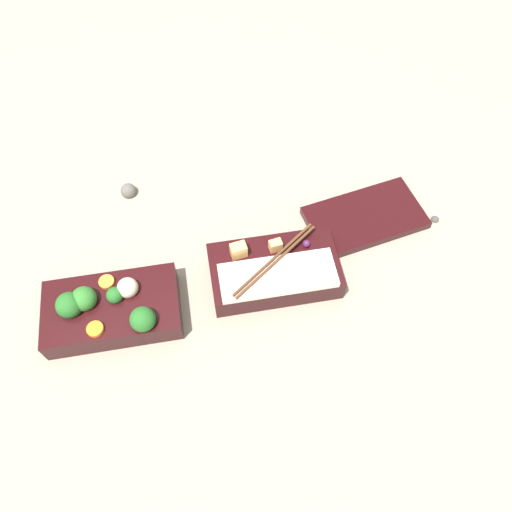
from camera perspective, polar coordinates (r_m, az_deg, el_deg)
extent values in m
plane|color=gray|center=(0.87, -5.94, -4.67)|extent=(3.00, 3.00, 0.00)
cube|color=black|center=(0.86, -16.04, -5.96)|extent=(0.22, 0.12, 0.05)
sphere|color=#236023|center=(0.80, -12.81, -7.06)|extent=(0.04, 0.04, 0.04)
sphere|color=#2D7028|center=(0.84, -19.06, -4.61)|extent=(0.04, 0.04, 0.04)
sphere|color=#236023|center=(0.85, -20.56, -5.28)|extent=(0.04, 0.04, 0.04)
sphere|color=#236023|center=(0.84, -15.84, -4.06)|extent=(0.03, 0.03, 0.03)
cylinder|color=orange|center=(0.86, -16.70, -2.85)|extent=(0.03, 0.03, 0.01)
cylinder|color=orange|center=(0.82, -17.91, -7.95)|extent=(0.03, 0.03, 0.01)
sphere|color=beige|center=(0.84, -14.45, -3.53)|extent=(0.03, 0.03, 0.03)
cube|color=black|center=(0.86, 2.10, -1.72)|extent=(0.22, 0.12, 0.05)
cube|color=silver|center=(0.82, 2.50, -2.25)|extent=(0.19, 0.07, 0.01)
cube|color=#EAB266|center=(0.84, -2.01, 0.66)|extent=(0.03, 0.02, 0.03)
cube|color=#EAB266|center=(0.85, 2.24, 1.21)|extent=(0.02, 0.02, 0.02)
sphere|color=#4C1E4C|center=(0.86, 5.78, 1.41)|extent=(0.01, 0.01, 0.01)
cylinder|color=#56331E|center=(0.83, 2.36, -0.59)|extent=(0.16, 0.12, 0.01)
cylinder|color=#56331E|center=(0.83, 2.01, -0.30)|extent=(0.16, 0.12, 0.01)
cube|color=black|center=(0.96, 12.34, 4.29)|extent=(0.23, 0.16, 0.02)
sphere|color=#474442|center=(1.00, 19.80, 4.05)|extent=(0.02, 0.02, 0.02)
sphere|color=#595651|center=(1.01, -14.36, 7.21)|extent=(0.03, 0.03, 0.03)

